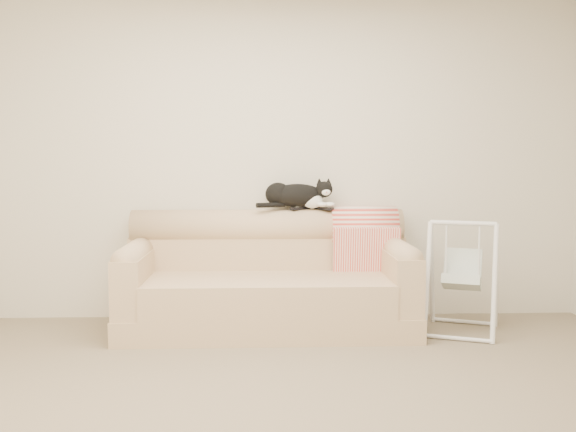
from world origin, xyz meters
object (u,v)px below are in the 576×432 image
object	(u,v)px
tuxedo_cat	(297,195)
sofa	(268,283)
remote_b	(324,208)
baby_swing	(462,277)
remote_a	(300,208)

from	to	relation	value
tuxedo_cat	sofa	bearing A→B (deg)	-133.77
remote_b	tuxedo_cat	distance (m)	0.24
remote_b	tuxedo_cat	world-z (taller)	tuxedo_cat
sofa	baby_swing	world-z (taller)	sofa
remote_a	baby_swing	xyz separation A→B (m)	(1.19, -0.43, -0.49)
remote_a	tuxedo_cat	bearing A→B (deg)	-166.64
sofa	tuxedo_cat	bearing A→B (deg)	46.23
remote_b	tuxedo_cat	bearing A→B (deg)	174.01
tuxedo_cat	baby_swing	bearing A→B (deg)	-19.12
remote_a	tuxedo_cat	world-z (taller)	tuxedo_cat
sofa	remote_b	bearing A→B (deg)	26.23
sofa	remote_a	bearing A→B (deg)	43.89
remote_b	tuxedo_cat	xyz separation A→B (m)	(-0.22, 0.02, 0.11)
baby_swing	remote_a	bearing A→B (deg)	160.22
tuxedo_cat	remote_a	bearing A→B (deg)	13.36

